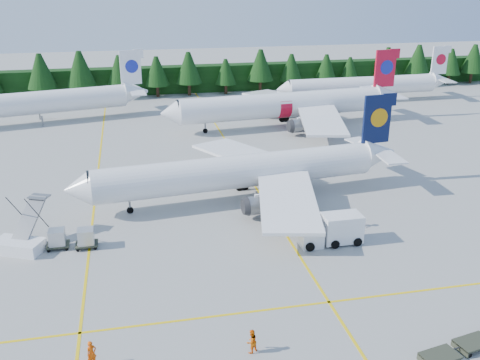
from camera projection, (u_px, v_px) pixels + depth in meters
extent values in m
plane|color=#9D9E98|center=(243.00, 273.00, 48.69)|extent=(320.00, 320.00, 0.00)
cube|color=yellow|center=(95.00, 201.00, 64.29)|extent=(0.25, 120.00, 0.01)
cube|color=yellow|center=(256.00, 188.00, 68.12)|extent=(0.25, 120.00, 0.01)
cube|color=yellow|center=(259.00, 311.00, 43.21)|extent=(80.00, 0.25, 0.01)
cube|color=black|center=(168.00, 80.00, 122.54)|extent=(220.00, 4.00, 6.00)
cylinder|color=white|center=(237.00, 172.00, 63.41)|extent=(34.00, 7.49, 3.97)
cone|color=white|center=(78.00, 189.00, 58.18)|extent=(3.18, 4.24, 3.97)
cube|color=#071035|center=(377.00, 119.00, 66.89)|extent=(3.79, 0.74, 6.16)
cube|color=white|center=(239.00, 153.00, 71.98)|extent=(11.51, 16.03, 1.13)
cylinder|color=slate|center=(231.00, 171.00, 69.53)|extent=(3.58, 2.43, 2.09)
cube|color=white|center=(288.00, 200.00, 56.97)|extent=(8.92, 15.81, 1.13)
cylinder|color=slate|center=(261.00, 205.00, 59.29)|extent=(3.58, 2.43, 2.09)
cylinder|color=slate|center=(130.00, 206.00, 60.72)|extent=(0.24, 0.24, 1.69)
cylinder|color=white|center=(282.00, 105.00, 94.49)|extent=(37.32, 7.97, 4.36)
cone|color=white|center=(170.00, 113.00, 88.87)|extent=(3.47, 4.64, 4.36)
cube|color=red|center=(385.00, 68.00, 98.18)|extent=(4.16, 0.79, 6.76)
cube|color=white|center=(280.00, 97.00, 103.89)|extent=(12.55, 17.60, 1.24)
cylinder|color=slate|center=(275.00, 109.00, 101.21)|extent=(3.91, 2.64, 2.29)
cube|color=white|center=(322.00, 120.00, 87.38)|extent=(9.90, 17.38, 1.24)
cylinder|color=slate|center=(302.00, 125.00, 89.94)|extent=(3.91, 2.64, 2.29)
cylinder|color=slate|center=(205.00, 128.00, 91.62)|extent=(0.26, 0.26, 1.85)
cylinder|color=white|center=(27.00, 104.00, 96.18)|extent=(35.52, 11.75, 4.17)
cube|color=white|center=(130.00, 67.00, 101.73)|extent=(3.95, 1.21, 6.47)
cylinder|color=white|center=(362.00, 86.00, 113.44)|extent=(32.56, 4.47, 3.82)
cone|color=white|center=(283.00, 89.00, 109.75)|extent=(2.75, 3.88, 3.82)
cube|color=white|center=(440.00, 60.00, 115.43)|extent=(3.64, 0.41, 5.92)
cylinder|color=slate|center=(307.00, 101.00, 111.81)|extent=(0.23, 0.23, 1.53)
cube|color=white|center=(19.00, 246.00, 52.24)|extent=(5.26, 4.12, 1.22)
cube|color=slate|center=(29.00, 219.00, 53.57)|extent=(3.42, 4.78, 3.30)
cube|color=slate|center=(39.00, 197.00, 55.07)|extent=(2.37, 2.03, 0.13)
cube|color=white|center=(311.00, 235.00, 53.31)|extent=(2.19, 2.19, 2.28)
cube|color=black|center=(311.00, 230.00, 53.12)|extent=(1.86, 2.08, 0.98)
cube|color=white|center=(342.00, 228.00, 53.79)|extent=(3.93, 2.42, 2.82)
cube|color=#2F3325|center=(440.00, 356.00, 37.39)|extent=(2.89, 2.11, 0.15)
cube|color=#2F3325|center=(474.00, 342.00, 38.77)|extent=(2.89, 2.11, 0.15)
cube|color=#2F3325|center=(58.00, 245.00, 53.00)|extent=(2.22, 1.73, 0.14)
cube|color=#B6B8BB|center=(57.00, 237.00, 52.70)|extent=(1.57, 1.52, 1.53)
cube|color=#2F3325|center=(87.00, 244.00, 53.14)|extent=(2.22, 1.73, 0.14)
cube|color=#B6B8BB|center=(86.00, 236.00, 52.84)|extent=(1.57, 1.52, 1.53)
imported|color=#E04804|center=(92.00, 354.00, 36.86)|extent=(0.84, 0.76, 1.94)
imported|color=#EE5E05|center=(251.00, 341.00, 38.17)|extent=(1.13, 1.06, 1.86)
imported|color=#FF4205|center=(358.00, 220.00, 57.42)|extent=(0.57, 0.75, 1.64)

